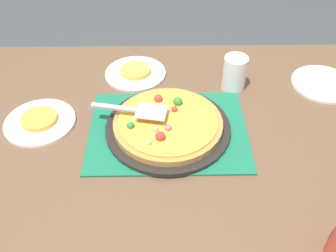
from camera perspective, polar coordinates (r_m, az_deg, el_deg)
The scene contains 11 objects.
dining_table at distance 1.22m, azimuth 0.00°, elevation -4.45°, with size 1.40×1.00×0.75m.
placemat at distance 1.14m, azimuth 0.00°, elevation -0.63°, with size 0.48×0.36×0.01m, color #196B4C.
pizza_pan at distance 1.13m, azimuth 0.00°, elevation -0.26°, with size 0.38×0.38×0.01m, color black.
pizza at distance 1.12m, azimuth -0.03°, elevation 0.51°, with size 0.33×0.33×0.05m.
plate_near_left at distance 1.38m, azimuth -4.99°, elevation 8.01°, with size 0.22×0.22×0.01m, color white.
plate_far_right at distance 1.23m, azimuth -19.00°, elevation 0.59°, with size 0.22×0.22×0.01m, color white.
plate_side at distance 1.43m, azimuth 22.67°, elevation 6.00°, with size 0.22×0.22×0.01m, color white.
served_slice_left at distance 1.37m, azimuth -5.03°, elevation 8.46°, with size 0.11×0.11×0.02m, color #EAB747.
served_slice_right at distance 1.22m, azimuth -19.13°, elevation 1.04°, with size 0.11×0.11×0.02m, color gold.
cup_near at distance 1.30m, azimuth 10.15°, elevation 7.99°, with size 0.08×0.08×0.12m, color white.
pizza_server at distance 1.11m, azimuth -4.97°, elevation 2.48°, with size 0.23×0.09×0.01m.
Camera 1 is at (-0.01, -0.83, 1.54)m, focal length 39.83 mm.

